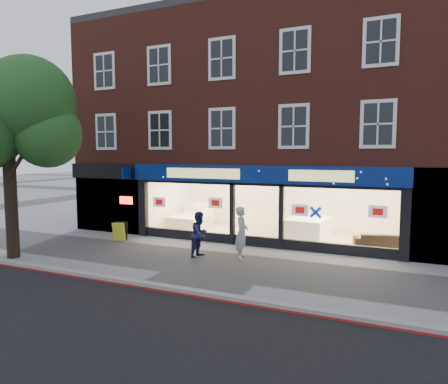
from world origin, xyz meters
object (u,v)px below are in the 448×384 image
Objects in this scene: mattress_stack at (307,227)px; a_board at (120,231)px; pedestrian_grey at (242,233)px; pedestrian_blue at (200,234)px; sofa at (379,240)px; display_bed at (190,220)px.

mattress_stack is 2.72× the size of a_board.
pedestrian_blue is at bearing 93.36° from pedestrian_grey.
pedestrian_grey is at bearing 24.15° from sofa.
display_bed is at bearing -179.95° from mattress_stack.
pedestrian_grey is (5.89, -0.58, 0.53)m from a_board.
mattress_stack is 1.20× the size of pedestrian_grey.
pedestrian_grey is at bearing -41.95° from display_bed.
display_bed reaches higher than sofa.
display_bed is 8.94m from sofa.
a_board is at bearing -109.79° from display_bed.
display_bed is 1.28× the size of pedestrian_blue.
display_bed is at bearing 34.73° from pedestrian_grey.
display_bed is 0.95× the size of mattress_stack.
sofa is (8.90, -0.86, -0.06)m from display_bed.
a_board is 4.53m from pedestrian_blue.
mattress_stack is 3.13m from sofa.
mattress_stack is 1.35× the size of pedestrian_blue.
pedestrian_blue is (-5.93, -3.78, 0.46)m from sofa.
display_bed is 1.15× the size of sofa.
mattress_stack is 5.50m from pedestrian_blue.
sofa is at bearing -16.06° from mattress_stack.
sofa is 0.99× the size of pedestrian_grey.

